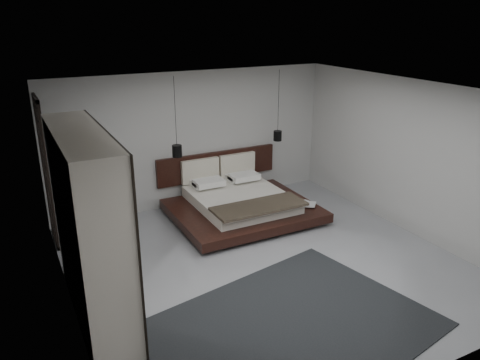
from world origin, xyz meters
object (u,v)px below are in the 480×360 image
bed (240,202)px  rug (286,329)px  lattice_screen (46,172)px  pendant_left (177,151)px  wardrobe (89,227)px  pendant_right (278,135)px

bed → rug: size_ratio=0.73×
lattice_screen → pendant_left: bearing=-2.8°
wardrobe → rug: bearing=-36.7°
lattice_screen → rug: 4.85m
rug → lattice_screen: bearing=119.8°
pendant_right → wardrobe: pendant_right is taller
wardrobe → lattice_screen: bearing=95.7°
pendant_right → wardrobe: size_ratio=0.57×
pendant_right → rug: pendant_right is taller
pendant_left → wardrobe: size_ratio=0.59×
lattice_screen → bed: size_ratio=0.95×
pendant_left → pendant_right: same height
lattice_screen → bed: (3.46, -0.54, -1.02)m
pendant_right → rug: (-2.26, -3.95, -1.43)m
pendant_left → rug: bearing=-90.2°
lattice_screen → pendant_left: (2.33, -0.11, 0.10)m
pendant_left → pendant_right: 2.24m
bed → pendant_left: (-1.12, 0.43, 1.12)m
pendant_left → wardrobe: (-2.08, -2.40, -0.13)m
bed → pendant_right: size_ratio=1.85×
bed → pendant_left: pendant_left is taller
lattice_screen → pendant_left: pendant_left is taller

